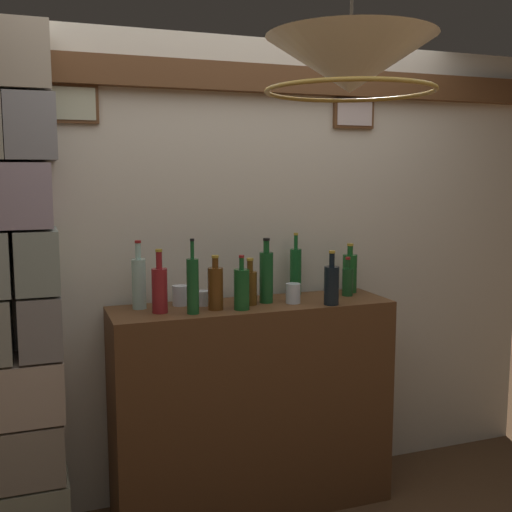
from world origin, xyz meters
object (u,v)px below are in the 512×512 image
(liquor_bottle_amaro, at_px, (160,289))
(liquor_bottle_rum, at_px, (193,285))
(pendant_lamp, at_px, (350,67))
(liquor_bottle_mezcal, at_px, (332,284))
(glass_tumbler_rocks, at_px, (180,295))
(liquor_bottle_vodka, at_px, (348,281))
(liquor_bottle_whiskey, at_px, (139,282))
(glass_tumbler_highball, at_px, (203,298))
(liquor_bottle_vermouth, at_px, (350,272))
(liquor_bottle_brandy, at_px, (296,271))
(liquor_bottle_rye, at_px, (250,286))
(liquor_bottle_port, at_px, (242,289))
(glass_tumbler_shot, at_px, (293,293))
(liquor_bottle_gin, at_px, (266,276))
(liquor_bottle_tequila, at_px, (215,287))

(liquor_bottle_amaro, bearing_deg, liquor_bottle_rum, -27.76)
(pendant_lamp, bearing_deg, liquor_bottle_mezcal, 66.90)
(glass_tumbler_rocks, xyz_separation_m, pendant_lamp, (0.41, -0.96, 0.98))
(liquor_bottle_vodka, relative_size, liquor_bottle_whiskey, 0.63)
(liquor_bottle_vodka, bearing_deg, liquor_bottle_whiskey, 176.63)
(liquor_bottle_mezcal, distance_m, glass_tumbler_highball, 0.64)
(liquor_bottle_vermouth, distance_m, liquor_bottle_brandy, 0.31)
(liquor_bottle_rye, height_order, liquor_bottle_whiskey, liquor_bottle_whiskey)
(liquor_bottle_vermouth, relative_size, liquor_bottle_rye, 1.15)
(glass_tumbler_rocks, bearing_deg, liquor_bottle_mezcal, -18.88)
(liquor_bottle_rye, distance_m, liquor_bottle_vodka, 0.57)
(liquor_bottle_port, height_order, liquor_bottle_vodka, liquor_bottle_port)
(liquor_bottle_vermouth, relative_size, glass_tumbler_shot, 2.69)
(liquor_bottle_amaro, bearing_deg, liquor_bottle_vodka, 3.13)
(liquor_bottle_gin, bearing_deg, liquor_bottle_brandy, 32.38)
(liquor_bottle_rye, distance_m, liquor_bottle_tequila, 0.20)
(liquor_bottle_brandy, height_order, glass_tumbler_shot, liquor_bottle_brandy)
(liquor_bottle_brandy, xyz_separation_m, pendant_lamp, (-0.24, -1.01, 0.90))
(liquor_bottle_amaro, xyz_separation_m, liquor_bottle_whiskey, (-0.08, 0.12, 0.02))
(liquor_bottle_brandy, bearing_deg, liquor_bottle_rye, -152.78)
(liquor_bottle_rum, bearing_deg, liquor_bottle_vodka, 8.40)
(liquor_bottle_whiskey, xyz_separation_m, pendant_lamp, (0.61, -0.95, 0.90))
(liquor_bottle_rum, distance_m, liquor_bottle_tequila, 0.13)
(liquor_bottle_amaro, bearing_deg, glass_tumbler_rocks, 44.88)
(liquor_bottle_gin, xyz_separation_m, liquor_bottle_vodka, (0.47, 0.01, -0.06))
(liquor_bottle_gin, bearing_deg, pendant_lamp, -91.13)
(liquor_bottle_port, xyz_separation_m, liquor_bottle_whiskey, (-0.46, 0.19, 0.03))
(liquor_bottle_tequila, relative_size, pendant_lamp, 0.43)
(liquor_bottle_port, xyz_separation_m, pendant_lamp, (0.15, -0.76, 0.92))
(glass_tumbler_shot, bearing_deg, liquor_bottle_mezcal, -31.29)
(liquor_bottle_vodka, height_order, pendant_lamp, pendant_lamp)
(liquor_bottle_rum, bearing_deg, liquor_bottle_port, 0.99)
(liquor_bottle_vodka, bearing_deg, pendant_lamp, -118.84)
(liquor_bottle_rye, relative_size, liquor_bottle_tequila, 0.89)
(liquor_bottle_tequila, bearing_deg, liquor_bottle_vodka, 6.27)
(liquor_bottle_rum, bearing_deg, liquor_bottle_mezcal, -3.48)
(liquor_bottle_gin, height_order, liquor_bottle_rum, liquor_bottle_rum)
(liquor_bottle_brandy, distance_m, glass_tumbler_highball, 0.56)
(liquor_bottle_port, distance_m, liquor_bottle_amaro, 0.39)
(glass_tumbler_highball, distance_m, glass_tumbler_shot, 0.46)
(liquor_bottle_whiskey, relative_size, pendant_lamp, 0.54)
(liquor_bottle_gin, relative_size, liquor_bottle_vodka, 1.57)
(liquor_bottle_rye, xyz_separation_m, liquor_bottle_amaro, (-0.46, -0.02, 0.02))
(glass_tumbler_shot, bearing_deg, glass_tumbler_rocks, 165.31)
(liquor_bottle_whiskey, bearing_deg, liquor_bottle_vodka, -3.37)
(liquor_bottle_vermouth, distance_m, liquor_bottle_amaro, 1.09)
(liquor_bottle_vermouth, xyz_separation_m, glass_tumbler_shot, (-0.41, -0.16, -0.06))
(liquor_bottle_vermouth, relative_size, liquor_bottle_whiskey, 0.81)
(liquor_bottle_vermouth, relative_size, liquor_bottle_port, 1.02)
(liquor_bottle_amaro, height_order, glass_tumbler_rocks, liquor_bottle_amaro)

